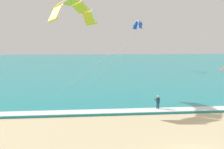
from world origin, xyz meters
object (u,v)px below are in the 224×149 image
Objects in this scene: kitesurfer at (158,102)px; kite_distant at (138,24)px; surfboard at (158,110)px; kite_primary at (73,9)px.

kite_distant reaches higher than kitesurfer.
surfboard is 0.87× the size of kitesurfer.
kite_primary is (-9.19, 6.19, 11.40)m from surfboard.
kite_primary is 2.05× the size of kite_distant.
surfboard is 42.72m from kite_distant.
kitesurfer is at bearing -98.24° from kite_distant.
surfboard is at bearing -98.23° from kite_distant.
kite_distant is (15.08, 34.49, 0.23)m from kite_primary.
kitesurfer is at bearing 103.74° from surfboard.
kite_primary reaches higher than kite_distant.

